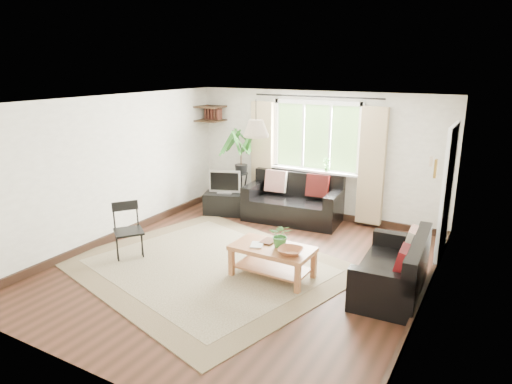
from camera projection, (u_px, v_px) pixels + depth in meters
The scene contains 24 objects.
floor at pixel (243, 267), 6.68m from camera, with size 5.50×5.50×0.00m, color black.
ceiling at pixel (241, 101), 6.03m from camera, with size 5.50×5.50×0.00m, color white.
wall_back at pixel (317, 155), 8.66m from camera, with size 5.00×0.02×2.40m, color beige.
wall_front at pixel (82, 260), 4.05m from camera, with size 5.00×0.02×2.40m, color beige.
wall_left at pixel (112, 169), 7.53m from camera, with size 0.02×5.50×2.40m, color beige.
wall_right at pixel (430, 217), 5.17m from camera, with size 0.02×5.50×2.40m, color beige.
rug at pixel (208, 266), 6.70m from camera, with size 3.68×3.16×0.02m, color #BEB393.
window at pixel (316, 137), 8.53m from camera, with size 2.50×0.16×2.16m, color white, non-canonical shape.
door at pixel (446, 197), 6.67m from camera, with size 0.06×0.96×2.06m, color silver.
corner_shelf at pixel (210, 114), 9.32m from camera, with size 0.50×0.50×0.34m, color black, non-canonical shape.
pendant_lamp at pixel (256, 124), 6.46m from camera, with size 0.36×0.36×0.54m, color beige, non-canonical shape.
wall_sconce at pixel (433, 165), 5.31m from camera, with size 0.12×0.12×0.28m, color beige, non-canonical shape.
sofa_back at pixel (293, 199), 8.57m from camera, with size 1.77×0.89×0.83m, color black, non-canonical shape.
sofa_right at pixel (392, 266), 5.89m from camera, with size 0.77×1.54×0.73m, color black, non-canonical shape.
coffee_table at pixel (272, 262), 6.31m from camera, with size 1.12×0.61×0.46m, color brown, non-canonical shape.
table_plant at pixel (281, 235), 6.20m from camera, with size 0.31×0.27×0.34m, color #32712D.
bowl at pixel (291, 251), 6.00m from camera, with size 0.33×0.33×0.08m, color #975534.
book_a at pixel (251, 244), 6.30m from camera, with size 0.17×0.23×0.02m, color silver.
book_b at pixel (263, 240), 6.46m from camera, with size 0.18×0.25×0.02m, color #563222.
tv_stand at pixel (225, 203), 9.00m from camera, with size 0.80×0.45×0.43m, color black.
tv at pixel (225, 181), 8.87m from camera, with size 0.61×0.20×0.47m, color #A5A5AA, non-canonical shape.
palm_stand at pixel (241, 170), 9.13m from camera, with size 0.64×0.64×1.65m, color black, non-canonical shape.
folding_chair at pixel (129, 233), 6.84m from camera, with size 0.45×0.45×0.87m, color black, non-canonical shape.
sill_plant at pixel (326, 165), 8.48m from camera, with size 0.14×0.10×0.27m, color #2D6023.
Camera 1 is at (3.17, -5.25, 2.88)m, focal length 32.00 mm.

